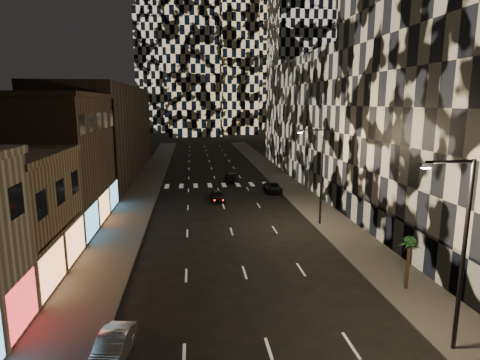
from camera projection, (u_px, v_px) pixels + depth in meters
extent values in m
cube|color=#47443F|center=(145.00, 186.00, 55.69)|extent=(4.00, 120.00, 0.15)
cube|color=#47443F|center=(286.00, 183.00, 58.05)|extent=(4.00, 120.00, 0.15)
cube|color=#4C4C47|center=(160.00, 186.00, 55.94)|extent=(0.20, 120.00, 0.15)
cube|color=#4C4C47|center=(271.00, 183.00, 57.80)|extent=(0.20, 120.00, 0.15)
cube|color=#4A382A|center=(47.00, 162.00, 37.65)|extent=(10.00, 15.00, 12.00)
cube|color=#4A382A|center=(105.00, 132.00, 63.29)|extent=(10.00, 40.00, 14.00)
cube|color=#383838|center=(384.00, 226.00, 33.19)|extent=(0.60, 25.00, 3.00)
cube|color=#232326|center=(338.00, 119.00, 64.35)|extent=(16.00, 40.00, 18.00)
cylinder|color=black|center=(463.00, 258.00, 18.03)|extent=(0.20, 0.20, 9.00)
cylinder|color=black|center=(450.00, 162.00, 17.06)|extent=(2.20, 0.14, 0.14)
cube|color=black|center=(426.00, 165.00, 16.95)|extent=(0.50, 0.25, 0.18)
cube|color=#FFEAB2|center=(425.00, 168.00, 16.98)|extent=(0.35, 0.18, 0.06)
cylinder|color=black|center=(322.00, 177.00, 37.52)|extent=(0.20, 0.20, 9.00)
cylinder|color=black|center=(312.00, 130.00, 36.55)|extent=(2.20, 0.14, 0.14)
cube|color=black|center=(300.00, 132.00, 36.45)|extent=(0.50, 0.25, 0.18)
cube|color=#FFEAB2|center=(300.00, 133.00, 36.47)|extent=(0.35, 0.18, 0.06)
imported|color=gray|center=(112.00, 348.00, 18.12)|extent=(1.79, 3.89, 1.24)
imported|color=black|center=(218.00, 196.00, 47.52)|extent=(1.82, 3.83, 1.26)
imported|color=black|center=(232.00, 177.00, 59.43)|extent=(1.84, 4.52, 1.31)
imported|color=black|center=(273.00, 187.00, 52.31)|extent=(2.29, 4.54, 1.23)
cylinder|color=#47331E|center=(408.00, 267.00, 24.72)|extent=(0.21, 0.21, 2.84)
sphere|color=#163F18|center=(410.00, 243.00, 24.43)|extent=(0.62, 0.62, 0.62)
cone|color=#163F18|center=(413.00, 243.00, 24.51)|extent=(1.26, 0.50, 0.75)
cone|color=#163F18|center=(410.00, 242.00, 24.64)|extent=(0.78, 1.21, 0.75)
cone|color=#163F18|center=(407.00, 242.00, 24.62)|extent=(0.74, 1.22, 0.75)
cone|color=#163F18|center=(406.00, 243.00, 24.46)|extent=(1.26, 0.54, 0.75)
cone|color=#163F18|center=(408.00, 244.00, 24.28)|extent=(1.13, 0.95, 0.75)
cone|color=#163F18|center=(412.00, 245.00, 24.22)|extent=(0.27, 1.24, 0.75)
cone|color=#163F18|center=(414.00, 244.00, 24.32)|extent=(1.11, 0.98, 0.75)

